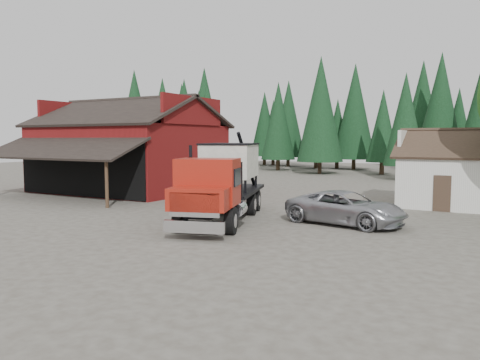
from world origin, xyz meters
The scene contains 9 objects.
ground centered at (0.00, 0.00, 0.00)m, with size 120.00×120.00×0.00m, color #4B453B.
red_barn centered at (-11.00, 9.90, 2.69)m, with size 12.80×13.63×7.18m.
farmhouse centered at (13.00, 13.00, 1.67)m, with size 8.60×6.42×4.65m.
conifer_backdrop centered at (0.00, 42.00, 0.00)m, with size 76.00×16.00×16.00m, color black, non-canonical shape.
near_pine_a centered at (-22.00, 28.00, 6.39)m, with size 4.40×4.40×11.40m.
near_pine_b centered at (6.00, 30.00, 5.89)m, with size 3.96×3.96×10.40m.
near_pine_d centered at (-4.00, 34.00, 7.39)m, with size 5.28×5.28×13.40m.
feed_truck centered at (2.47, 1.73, 2.04)m, with size 5.41×9.99×4.36m.
silver_car centered at (8.00, 3.68, 0.78)m, with size 2.58×5.59×1.55m, color #A4A6AC.
Camera 1 is at (14.20, -17.61, 3.97)m, focal length 35.00 mm.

